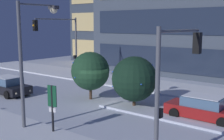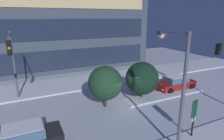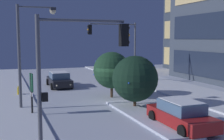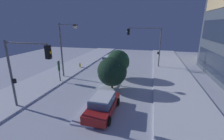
# 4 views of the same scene
# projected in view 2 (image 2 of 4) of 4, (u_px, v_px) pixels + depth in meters

# --- Properties ---
(ground) EXTENTS (52.00, 52.00, 0.00)m
(ground) POSITION_uv_depth(u_px,v_px,m) (125.00, 107.00, 17.19)
(ground) COLOR silver
(curb_strip_far) EXTENTS (52.00, 5.20, 0.14)m
(curb_strip_far) POSITION_uv_depth(u_px,v_px,m) (93.00, 80.00, 24.06)
(curb_strip_far) COLOR silver
(curb_strip_far) RESTS_ON ground
(median_strip) EXTENTS (9.00, 1.80, 0.14)m
(median_strip) POSITION_uv_depth(u_px,v_px,m) (164.00, 95.00, 19.61)
(median_strip) COLOR silver
(median_strip) RESTS_ON ground
(car_near) EXTENTS (4.58, 2.14, 1.49)m
(car_near) POSITION_uv_depth(u_px,v_px,m) (24.00, 138.00, 11.54)
(car_near) COLOR black
(car_near) RESTS_ON ground
(car_far) EXTENTS (4.58, 2.06, 1.49)m
(car_far) POSITION_uv_depth(u_px,v_px,m) (175.00, 83.00, 21.24)
(car_far) COLOR maroon
(car_far) RESTS_ON ground
(traffic_light_corner_far_left) EXTENTS (0.32, 5.54, 6.52)m
(traffic_light_corner_far_left) POSITION_uv_depth(u_px,v_px,m) (12.00, 57.00, 15.96)
(traffic_light_corner_far_left) COLOR #565960
(traffic_light_corner_far_left) RESTS_ON ground
(street_lamp_arched) EXTENTS (0.56, 2.59, 7.04)m
(street_lamp_arched) POSITION_uv_depth(u_px,v_px,m) (176.00, 73.00, 10.99)
(street_lamp_arched) COLOR #565960
(street_lamp_arched) RESTS_ON ground
(parking_info_sign) EXTENTS (0.55, 0.17, 2.65)m
(parking_info_sign) POSITION_uv_depth(u_px,v_px,m) (194.00, 115.00, 12.38)
(parking_info_sign) COLOR black
(parking_info_sign) RESTS_ON ground
(decorated_tree_median) EXTENTS (2.98, 2.99, 3.74)m
(decorated_tree_median) POSITION_uv_depth(u_px,v_px,m) (105.00, 83.00, 16.59)
(decorated_tree_median) COLOR #473323
(decorated_tree_median) RESTS_ON ground
(decorated_tree_left_of_median) EXTENTS (3.17, 3.17, 3.64)m
(decorated_tree_left_of_median) POSITION_uv_depth(u_px,v_px,m) (142.00, 78.00, 18.47)
(decorated_tree_left_of_median) COLOR #473323
(decorated_tree_left_of_median) RESTS_ON ground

